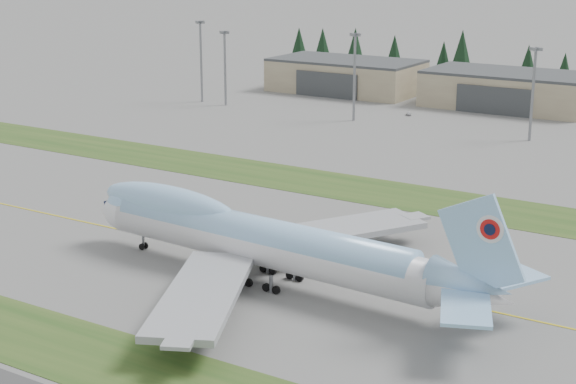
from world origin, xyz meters
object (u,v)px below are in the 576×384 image
Objects in this scene: hangar_left at (346,76)px; boeing_747_freighter at (260,240)px; service_vehicle_a at (409,115)px; hangar_center at (508,90)px.

boeing_747_freighter is at bearing -65.94° from hangar_left.
hangar_left is 44.71m from service_vehicle_a.
hangar_left is 15.23× the size of service_vehicle_a.
hangar_left is 1.00× the size of hangar_center.
hangar_center reaches higher than service_vehicle_a.
hangar_center is at bearing 98.81° from boeing_747_freighter.
hangar_left and hangar_center have the same top height.
boeing_747_freighter reaches higher than service_vehicle_a.
hangar_center is 34.11m from service_vehicle_a.
hangar_left is at bearing 117.40° from boeing_747_freighter.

